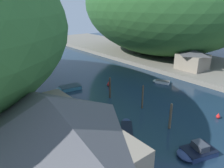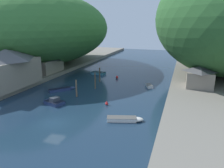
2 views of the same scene
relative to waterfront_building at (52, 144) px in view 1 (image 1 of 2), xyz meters
name	(u,v)px [view 1 (image 1 of 2)]	position (x,y,z in m)	size (l,w,h in m)	color
water_surface	(97,84)	(17.47, 19.29, -4.89)	(130.00, 130.00, 0.00)	#192D42
right_bank	(178,61)	(42.86, 19.29, -4.43)	(22.00, 120.00, 0.92)	slate
hillside_right	(161,3)	(43.96, 27.04, 9.71)	(35.40, 49.56, 27.34)	#285628
waterfront_building	(52,144)	(0.00, 0.00, 0.00)	(7.94, 13.65, 7.67)	gray
right_bank_cottage	(193,59)	(37.57, 12.04, -1.73)	(5.51, 6.14, 4.34)	gray
boat_navy_launch	(67,88)	(11.51, 20.07, -4.57)	(4.68, 2.69, 0.65)	teal
boat_near_quay	(195,152)	(13.07, -4.01, -4.49)	(4.47, 3.25, 1.28)	navy
boat_far_right_bank	(127,130)	(10.59, 3.50, -4.61)	(4.63, 5.10, 0.57)	navy
boat_moored_right	(161,82)	(27.22, 12.02, -4.60)	(2.32, 3.39, 0.58)	white
mooring_post_second	(171,116)	(15.20, 0.78, -3.21)	(0.31, 0.31, 3.34)	brown
mooring_post_middle	(143,97)	(16.59, 6.72, -3.08)	(0.24, 0.24, 3.59)	brown
mooring_post_fourth	(110,87)	(15.29, 12.67, -3.13)	(0.32, 0.32, 3.50)	#4C3D2D
channel_buoy_near	(109,84)	(18.34, 16.93, -4.52)	(0.64, 0.64, 0.95)	red
channel_buoy_far	(218,116)	(22.23, -1.75, -4.58)	(0.53, 0.53, 0.80)	red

